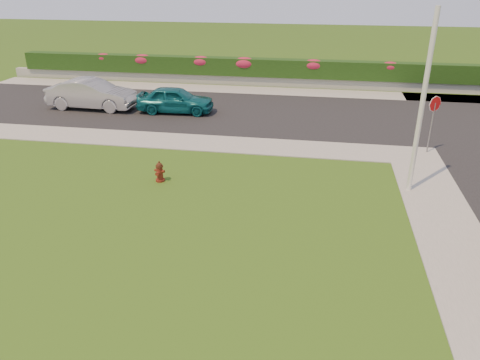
% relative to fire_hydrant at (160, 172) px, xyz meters
% --- Properties ---
extents(ground, '(120.00, 120.00, 0.00)m').
position_rel_fire_hydrant_xyz_m(ground, '(2.24, -4.87, -0.35)').
color(ground, black).
rests_on(ground, ground).
extents(street_far, '(26.00, 8.00, 0.04)m').
position_rel_fire_hydrant_xyz_m(street_far, '(-2.76, 9.13, -0.33)').
color(street_far, black).
rests_on(street_far, ground).
extents(sidewalk_far, '(24.00, 2.00, 0.04)m').
position_rel_fire_hydrant_xyz_m(sidewalk_far, '(-3.76, 4.13, -0.33)').
color(sidewalk_far, gray).
rests_on(sidewalk_far, ground).
extents(curb_corner, '(2.00, 2.00, 0.04)m').
position_rel_fire_hydrant_xyz_m(curb_corner, '(9.24, 4.13, -0.33)').
color(curb_corner, gray).
rests_on(curb_corner, ground).
extents(sidewalk_beyond, '(34.00, 2.00, 0.04)m').
position_rel_fire_hydrant_xyz_m(sidewalk_beyond, '(1.24, 14.13, -0.33)').
color(sidewalk_beyond, gray).
rests_on(sidewalk_beyond, ground).
extents(retaining_wall, '(34.00, 0.40, 0.60)m').
position_rel_fire_hydrant_xyz_m(retaining_wall, '(1.24, 15.63, -0.05)').
color(retaining_wall, gray).
rests_on(retaining_wall, ground).
extents(hedge, '(32.00, 0.90, 1.10)m').
position_rel_fire_hydrant_xyz_m(hedge, '(1.24, 15.73, 0.80)').
color(hedge, black).
rests_on(hedge, retaining_wall).
extents(fire_hydrant, '(0.39, 0.37, 0.75)m').
position_rel_fire_hydrant_xyz_m(fire_hydrant, '(0.00, 0.00, 0.00)').
color(fire_hydrant, '#4A130B').
rests_on(fire_hydrant, ground).
extents(sedan_teal, '(4.01, 1.78, 1.34)m').
position_rel_fire_hydrant_xyz_m(sedan_teal, '(-2.02, 8.48, 0.36)').
color(sedan_teal, '#0B5159').
rests_on(sedan_teal, street_far).
extents(sedan_silver, '(4.76, 1.78, 1.55)m').
position_rel_fire_hydrant_xyz_m(sedan_silver, '(-6.61, 8.45, 0.46)').
color(sedan_silver, '#96989D').
rests_on(sedan_silver, street_far).
extents(utility_pole, '(0.16, 0.16, 5.89)m').
position_rel_fire_hydrant_xyz_m(utility_pole, '(8.52, 0.68, 2.59)').
color(utility_pole, silver).
rests_on(utility_pole, ground).
extents(stop_sign, '(0.52, 0.40, 2.37)m').
position_rel_fire_hydrant_xyz_m(stop_sign, '(9.81, 4.57, 1.39)').
color(stop_sign, slate).
rests_on(stop_sign, ground).
extents(flower_clump_a, '(1.15, 0.74, 0.57)m').
position_rel_fire_hydrant_xyz_m(flower_clump_a, '(-9.19, 15.63, 1.12)').
color(flower_clump_a, '#BE2038').
rests_on(flower_clump_a, hedge).
extents(flower_clump_b, '(1.37, 0.88, 0.69)m').
position_rel_fire_hydrant_xyz_m(flower_clump_b, '(-6.43, 15.63, 1.07)').
color(flower_clump_b, '#BE2038').
rests_on(flower_clump_b, hedge).
extents(flower_clump_c, '(1.36, 0.88, 0.68)m').
position_rel_fire_hydrant_xyz_m(flower_clump_c, '(-2.44, 15.63, 1.07)').
color(flower_clump_c, '#BE2038').
rests_on(flower_clump_c, hedge).
extents(flower_clump_d, '(1.49, 0.96, 0.74)m').
position_rel_fire_hydrant_xyz_m(flower_clump_d, '(0.42, 15.63, 1.05)').
color(flower_clump_d, '#BE2038').
rests_on(flower_clump_d, hedge).
extents(flower_clump_e, '(1.38, 0.89, 0.69)m').
position_rel_fire_hydrant_xyz_m(flower_clump_e, '(4.81, 15.63, 1.07)').
color(flower_clump_e, '#BE2038').
rests_on(flower_clump_e, hedge).
extents(flower_clump_f, '(1.19, 0.77, 0.60)m').
position_rel_fire_hydrant_xyz_m(flower_clump_f, '(9.43, 15.63, 1.11)').
color(flower_clump_f, '#BE2038').
rests_on(flower_clump_f, hedge).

